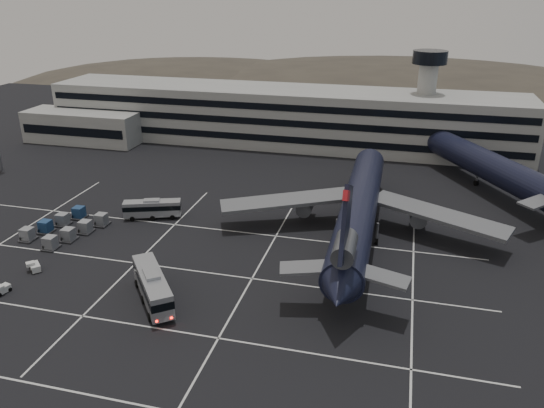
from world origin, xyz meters
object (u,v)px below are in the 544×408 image
Objects in this scene: tug_a at (1,289)px; trijet_main at (359,208)px; bus_near at (152,285)px; bus_far at (152,208)px; uld_cluster at (66,227)px.

trijet_main is at bearing 47.66° from tug_a.
bus_far is at bearing 78.37° from bus_near.
bus_near reaches higher than tug_a.
bus_near is (-23.86, -25.19, -2.86)m from trijet_main.
bus_near is at bearing -173.51° from bus_far.
bus_far is 29.02m from tug_a.
uld_cluster is (-23.37, 15.22, -1.36)m from bus_near.
uld_cluster reaches higher than tug_a.
bus_near is at bearing -33.08° from uld_cluster.
trijet_main is at bearing -108.35° from bus_far.
tug_a is 18.82m from uld_cluster.
tug_a is (-20.63, -3.39, -1.78)m from bus_near.
trijet_main is 5.00× the size of bus_near.
bus_far is at bearing 87.60° from tug_a.
bus_far is at bearing 38.54° from uld_cluster.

